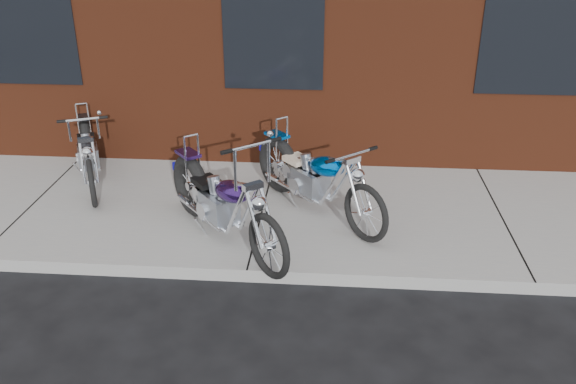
{
  "coord_description": "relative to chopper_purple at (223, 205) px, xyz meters",
  "views": [
    {
      "loc": [
        0.87,
        -5.46,
        3.66
      ],
      "look_at": [
        0.38,
        0.8,
        0.71
      ],
      "focal_mm": 38.0,
      "sensor_mm": 36.0,
      "label": 1
    }
  ],
  "objects": [
    {
      "name": "chopper_third",
      "position": [
        -2.15,
        1.51,
        -0.05
      ],
      "size": [
        0.96,
        2.05,
        1.11
      ],
      "rotation": [
        0.0,
        0.0,
        -1.16
      ],
      "color": "black",
      "rests_on": "sidewalk"
    },
    {
      "name": "sidewalk",
      "position": [
        0.35,
        0.87,
        -0.52
      ],
      "size": [
        22.0,
        3.0,
        0.15
      ],
      "primitive_type": "cube",
      "color": "#9D9D9D",
      "rests_on": "ground"
    },
    {
      "name": "ground",
      "position": [
        0.35,
        -0.63,
        -0.6
      ],
      "size": [
        120.0,
        120.0,
        0.0
      ],
      "primitive_type": "plane",
      "color": "black",
      "rests_on": "ground"
    },
    {
      "name": "chopper_purple",
      "position": [
        0.0,
        0.0,
        0.0
      ],
      "size": [
        1.67,
        1.98,
        1.39
      ],
      "rotation": [
        0.0,
        0.0,
        -0.88
      ],
      "color": "black",
      "rests_on": "sidewalk"
    },
    {
      "name": "chopper_blue",
      "position": [
        1.01,
        0.81,
        -0.01
      ],
      "size": [
        1.69,
        1.91,
        1.06
      ],
      "rotation": [
        0.0,
        0.0,
        -0.85
      ],
      "color": "black",
      "rests_on": "sidewalk"
    }
  ]
}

